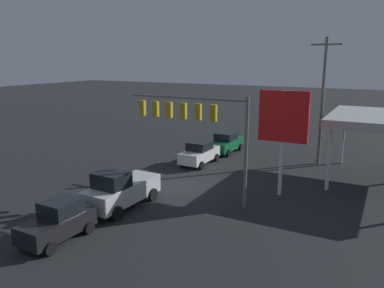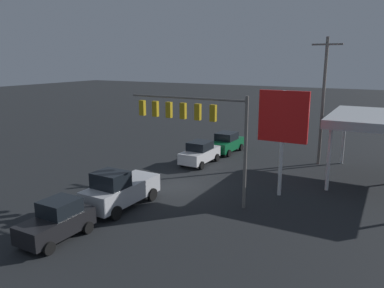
{
  "view_description": "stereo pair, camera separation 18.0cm",
  "coord_description": "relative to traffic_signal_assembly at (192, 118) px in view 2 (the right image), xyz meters",
  "views": [
    {
      "loc": [
        -12.72,
        21.79,
        8.75
      ],
      "look_at": [
        0.0,
        -2.0,
        2.61
      ],
      "focal_mm": 35.0,
      "sensor_mm": 36.0,
      "label": 1
    },
    {
      "loc": [
        -12.88,
        21.71,
        8.75
      ],
      "look_at": [
        0.0,
        -2.0,
        2.61
      ],
      "focal_mm": 35.0,
      "sensor_mm": 36.0,
      "label": 2
    }
  ],
  "objects": [
    {
      "name": "sedan_far",
      "position": [
        3.23,
        -7.37,
        -4.26
      ],
      "size": [
        2.12,
        4.43,
        1.93
      ],
      "rotation": [
        0.0,
        0.0,
        1.55
      ],
      "color": "silver",
      "rests_on": "ground"
    },
    {
      "name": "price_sign",
      "position": [
        -4.83,
        -3.16,
        -0.24
      ],
      "size": [
        3.14,
        0.27,
        6.85
      ],
      "color": "silver",
      "rests_on": "ground"
    },
    {
      "name": "traffic_signal_assembly",
      "position": [
        0.0,
        0.0,
        0.0
      ],
      "size": [
        8.04,
        0.43,
        6.72
      ],
      "color": "slate",
      "rests_on": "ground"
    },
    {
      "name": "ground_plane",
      "position": [
        1.97,
        -1.64,
        -5.21
      ],
      "size": [
        200.0,
        200.0,
        0.0
      ],
      "primitive_type": "plane",
      "color": "black"
    },
    {
      "name": "utility_pole",
      "position": [
        -5.68,
        -12.21,
        0.32
      ],
      "size": [
        2.4,
        0.26,
        10.49
      ],
      "color": "slate",
      "rests_on": "ground"
    },
    {
      "name": "sedan_waiting",
      "position": [
        2.84,
        -12.13,
        -4.26
      ],
      "size": [
        2.17,
        4.46,
        1.93
      ],
      "rotation": [
        0.0,
        0.0,
        1.54
      ],
      "color": "#0C592D",
      "rests_on": "ground"
    },
    {
      "name": "pickup_parked",
      "position": [
        3.02,
        3.49,
        -4.1
      ],
      "size": [
        2.39,
        5.26,
        2.4
      ],
      "rotation": [
        0.0,
        0.0,
        1.54
      ],
      "color": "silver",
      "rests_on": "ground"
    },
    {
      "name": "hatchback_crossing",
      "position": [
        3.15,
        8.17,
        -4.27
      ],
      "size": [
        1.99,
        3.82,
        1.97
      ],
      "rotation": [
        0.0,
        0.0,
        1.56
      ],
      "color": "black",
      "rests_on": "ground"
    }
  ]
}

